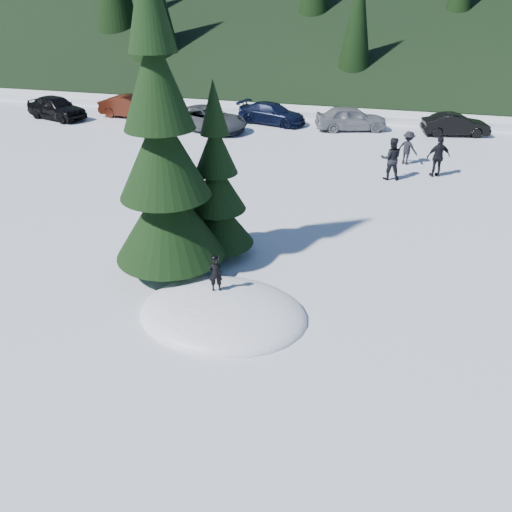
% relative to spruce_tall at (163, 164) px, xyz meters
% --- Properties ---
extents(ground, '(200.00, 200.00, 0.00)m').
position_rel_spruce_tall_xyz_m(ground, '(2.20, -1.80, -3.32)').
color(ground, white).
rests_on(ground, ground).
extents(snow_mound, '(4.48, 3.52, 0.96)m').
position_rel_spruce_tall_xyz_m(snow_mound, '(2.20, -1.80, -3.32)').
color(snow_mound, white).
rests_on(snow_mound, ground).
extents(spruce_tall, '(3.20, 3.20, 8.60)m').
position_rel_spruce_tall_xyz_m(spruce_tall, '(0.00, 0.00, 0.00)').
color(spruce_tall, black).
rests_on(spruce_tall, ground).
extents(spruce_short, '(2.20, 2.20, 5.37)m').
position_rel_spruce_tall_xyz_m(spruce_short, '(1.00, 1.40, -1.22)').
color(spruce_short, black).
rests_on(spruce_short, ground).
extents(child_skier, '(0.41, 0.34, 0.98)m').
position_rel_spruce_tall_xyz_m(child_skier, '(1.90, -1.43, -2.35)').
color(child_skier, black).
rests_on(child_skier, snow_mound).
extents(adult_0, '(1.01, 0.84, 1.86)m').
position_rel_spruce_tall_xyz_m(adult_0, '(5.98, 10.03, -2.39)').
color(adult_0, black).
rests_on(adult_0, ground).
extents(adult_1, '(1.15, 0.79, 1.81)m').
position_rel_spruce_tall_xyz_m(adult_1, '(8.00, 10.95, -2.42)').
color(adult_1, black).
rests_on(adult_1, ground).
extents(adult_2, '(1.17, 1.03, 1.57)m').
position_rel_spruce_tall_xyz_m(adult_2, '(6.69, 12.43, -2.53)').
color(adult_2, black).
rests_on(adult_2, ground).
extents(car_0, '(4.63, 2.98, 1.47)m').
position_rel_spruce_tall_xyz_m(car_0, '(-15.06, 16.10, -2.59)').
color(car_0, black).
rests_on(car_0, ground).
extents(car_1, '(4.23, 1.68, 1.37)m').
position_rel_spruce_tall_xyz_m(car_1, '(-10.65, 17.77, -2.63)').
color(car_1, '#3C150A').
rests_on(car_1, ground).
extents(car_2, '(5.44, 3.85, 1.38)m').
position_rel_spruce_tall_xyz_m(car_2, '(-4.72, 15.94, -2.63)').
color(car_2, '#4A4D52').
rests_on(car_2, ground).
extents(car_3, '(4.62, 2.77, 1.25)m').
position_rel_spruce_tall_xyz_m(car_3, '(-1.43, 18.50, -2.69)').
color(car_3, black).
rests_on(car_3, ground).
extents(car_4, '(4.45, 2.80, 1.41)m').
position_rel_spruce_tall_xyz_m(car_4, '(3.43, 18.21, -2.61)').
color(car_4, gray).
rests_on(car_4, ground).
extents(car_5, '(3.89, 2.04, 1.22)m').
position_rel_spruce_tall_xyz_m(car_5, '(9.32, 18.59, -2.71)').
color(car_5, black).
rests_on(car_5, ground).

